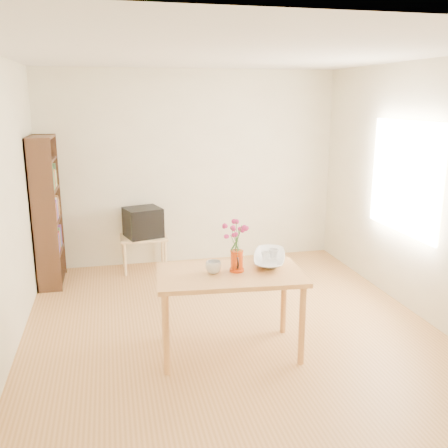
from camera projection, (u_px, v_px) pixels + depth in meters
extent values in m
plane|color=#B37A3F|center=(231.00, 329.00, 4.95)|extent=(4.50, 4.50, 0.00)
plane|color=white|center=(232.00, 53.00, 4.31)|extent=(4.50, 4.50, 0.00)
plane|color=beige|center=(192.00, 168.00, 6.76)|extent=(4.00, 0.00, 4.00)
plane|color=beige|center=(338.00, 287.00, 2.51)|extent=(4.00, 0.00, 4.00)
plane|color=beige|center=(1.00, 211.00, 4.20)|extent=(0.00, 4.50, 4.50)
plane|color=beige|center=(422.00, 192.00, 5.07)|extent=(0.00, 4.50, 4.50)
plane|color=white|center=(404.00, 178.00, 5.32)|extent=(0.00, 1.30, 1.30)
cube|color=#CA8645|center=(230.00, 275.00, 4.34)|extent=(1.32, 0.83, 0.04)
cylinder|color=#CA8645|center=(166.00, 334.00, 4.06)|extent=(0.06, 0.06, 0.71)
cylinder|color=#CA8645|center=(302.00, 325.00, 4.22)|extent=(0.06, 0.06, 0.71)
cylinder|color=#CA8645|center=(164.00, 305.00, 4.64)|extent=(0.06, 0.06, 0.71)
cylinder|color=#CA8645|center=(284.00, 298.00, 4.80)|extent=(0.06, 0.06, 0.71)
cube|color=#E1BA7F|center=(144.00, 237.00, 6.55)|extent=(0.60, 0.45, 0.03)
cylinder|color=#E1BA7F|center=(125.00, 260.00, 6.38)|extent=(0.04, 0.04, 0.43)
cylinder|color=#E1BA7F|center=(165.00, 257.00, 6.49)|extent=(0.04, 0.04, 0.43)
cylinder|color=#E1BA7F|center=(124.00, 251.00, 6.73)|extent=(0.04, 0.04, 0.43)
cylinder|color=#E1BA7F|center=(162.00, 249.00, 6.84)|extent=(0.04, 0.04, 0.43)
cube|color=#341D11|center=(44.00, 218.00, 5.66)|extent=(0.28, 0.02, 1.80)
cube|color=#341D11|center=(50.00, 206.00, 6.30)|extent=(0.28, 0.03, 1.80)
cube|color=#341D11|center=(35.00, 212.00, 5.95)|extent=(0.02, 0.70, 1.80)
cube|color=#341D11|center=(53.00, 279.00, 6.19)|extent=(0.27, 0.65, 0.02)
cube|color=#341D11|center=(50.00, 251.00, 6.10)|extent=(0.27, 0.65, 0.02)
cube|color=#341D11|center=(48.00, 221.00, 6.01)|extent=(0.27, 0.65, 0.02)
cube|color=#341D11|center=(45.00, 190.00, 5.92)|extent=(0.27, 0.65, 0.02)
cube|color=#341D11|center=(42.00, 160.00, 5.83)|extent=(0.27, 0.65, 0.02)
cube|color=#341D11|center=(40.00, 138.00, 5.77)|extent=(0.27, 0.65, 0.02)
cylinder|color=#DF420D|center=(237.00, 261.00, 4.35)|extent=(0.11, 0.11, 0.18)
cylinder|color=#DF420D|center=(237.00, 270.00, 4.37)|extent=(0.13, 0.13, 0.02)
cylinder|color=#DF420D|center=(237.00, 251.00, 4.33)|extent=(0.12, 0.12, 0.01)
cone|color=#DF420D|center=(239.00, 255.00, 4.29)|extent=(0.05, 0.07, 0.06)
torus|color=black|center=(234.00, 258.00, 4.41)|extent=(0.03, 0.10, 0.10)
imported|color=white|center=(213.00, 267.00, 4.31)|extent=(0.16, 0.16, 0.11)
imported|color=white|center=(270.00, 241.00, 4.57)|extent=(0.55, 0.55, 0.40)
imported|color=white|center=(266.00, 246.00, 4.57)|extent=(0.09, 0.09, 0.06)
imported|color=white|center=(274.00, 244.00, 4.61)|extent=(0.08, 0.08, 0.07)
cube|color=black|center=(143.00, 222.00, 6.50)|extent=(0.53, 0.51, 0.38)
cube|color=black|center=(143.00, 219.00, 6.56)|extent=(0.36, 0.30, 0.27)
cube|color=black|center=(144.00, 225.00, 6.30)|extent=(0.33, 0.10, 0.27)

